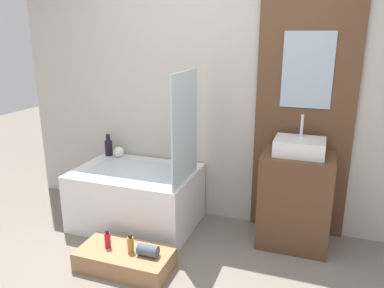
{
  "coord_description": "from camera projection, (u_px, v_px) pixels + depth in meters",
  "views": [
    {
      "loc": [
        0.92,
        -1.79,
        1.77
      ],
      "look_at": [
        0.04,
        0.68,
        1.0
      ],
      "focal_mm": 35.0,
      "sensor_mm": 36.0,
      "label": 1
    }
  ],
  "objects": [
    {
      "name": "wall_tiled_back",
      "position": [
        220.0,
        87.0,
        3.47
      ],
      "size": [
        4.2,
        0.06,
        2.6
      ],
      "primitive_type": "cube",
      "color": "#B7B2A8",
      "rests_on": "ground_plane"
    },
    {
      "name": "wall_wood_accent",
      "position": [
        306.0,
        91.0,
        3.18
      ],
      "size": [
        0.83,
        0.04,
        2.6
      ],
      "color": "brown",
      "rests_on": "ground_plane"
    },
    {
      "name": "bathtub",
      "position": [
        137.0,
        197.0,
        3.58
      ],
      "size": [
        1.12,
        0.79,
        0.55
      ],
      "color": "white",
      "rests_on": "ground_plane"
    },
    {
      "name": "glass_shower_screen",
      "position": [
        185.0,
        128.0,
        3.12
      ],
      "size": [
        0.01,
        0.59,
        0.94
      ],
      "primitive_type": "cube",
      "color": "silver",
      "rests_on": "bathtub"
    },
    {
      "name": "wooden_step_bench",
      "position": [
        125.0,
        259.0,
        2.93
      ],
      "size": [
        0.74,
        0.38,
        0.15
      ],
      "primitive_type": "cube",
      "color": "#997047",
      "rests_on": "ground_plane"
    },
    {
      "name": "vanity_cabinet",
      "position": [
        295.0,
        200.0,
        3.2
      ],
      "size": [
        0.59,
        0.46,
        0.82
      ],
      "primitive_type": "cube",
      "color": "brown",
      "rests_on": "ground_plane"
    },
    {
      "name": "sink",
      "position": [
        300.0,
        147.0,
        3.07
      ],
      "size": [
        0.4,
        0.32,
        0.32
      ],
      "color": "white",
      "rests_on": "vanity_cabinet"
    },
    {
      "name": "vase_tall_dark",
      "position": [
        109.0,
        147.0,
        3.9
      ],
      "size": [
        0.08,
        0.08,
        0.23
      ],
      "color": "black",
      "rests_on": "bathtub"
    },
    {
      "name": "vase_round_light",
      "position": [
        119.0,
        152.0,
        3.86
      ],
      "size": [
        0.11,
        0.11,
        0.11
      ],
      "primitive_type": "sphere",
      "color": "silver",
      "rests_on": "bathtub"
    },
    {
      "name": "bottle_soap_primary",
      "position": [
        108.0,
        240.0,
        2.94
      ],
      "size": [
        0.05,
        0.05,
        0.15
      ],
      "color": "#B21928",
      "rests_on": "wooden_step_bench"
    },
    {
      "name": "bottle_soap_secondary",
      "position": [
        131.0,
        244.0,
        2.88
      ],
      "size": [
        0.05,
        0.05,
        0.15
      ],
      "color": "#B2752D",
      "rests_on": "wooden_step_bench"
    },
    {
      "name": "towel_roll",
      "position": [
        148.0,
        250.0,
        2.83
      ],
      "size": [
        0.16,
        0.09,
        0.09
      ],
      "primitive_type": "cylinder",
      "rotation": [
        0.0,
        1.57,
        0.0
      ],
      "color": "#4C5666",
      "rests_on": "wooden_step_bench"
    }
  ]
}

